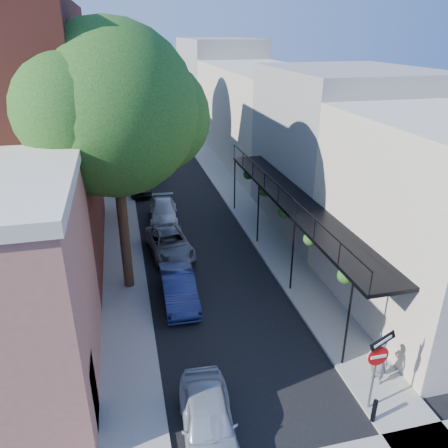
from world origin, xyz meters
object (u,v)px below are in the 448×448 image
bollard (374,411)px  parked_car_d (164,212)px  parked_car_e (139,185)px  parked_car_b (179,288)px  oak_mid (120,104)px  parked_car_a (208,421)px  oak_near (123,112)px  pedestrian (380,360)px  oak_far (117,69)px  parked_car_f (151,167)px  sign_post (378,359)px  parked_car_c (170,243)px

bollard → parked_car_d: (-4.40, 16.90, 0.06)m
parked_car_e → parked_car_b: bearing=-88.8°
oak_mid → parked_car_a: (1.53, -17.06, -6.40)m
oak_near → pedestrian: bearing=-48.4°
parked_car_a → parked_car_d: size_ratio=0.96×
oak_far → parked_car_f: oak_far is taller
pedestrian → parked_car_e: bearing=-0.3°
sign_post → oak_near: size_ratio=0.26×
parked_car_e → pedestrian: 21.83m
oak_mid → sign_post: bearing=-69.1°
bollard → oak_near: 13.78m
bollard → parked_car_e: size_ratio=0.22×
sign_post → pedestrian: (0.85, 0.99, -1.07)m
sign_post → parked_car_c: size_ratio=0.68×
oak_near → pedestrian: (7.37, -8.29, -6.91)m
sign_post → parked_car_c: (-4.74, 11.86, -1.42)m
sign_post → oak_near: bearing=125.1°
parked_car_d → parked_car_f: size_ratio=0.95×
oak_mid → parked_car_c: (1.83, -5.39, -6.44)m
parked_car_a → parked_car_e: (-0.67, 21.61, -0.04)m
parked_car_c → parked_car_d: bearing=81.2°
bollard → oak_near: oak_near is taller
sign_post → oak_mid: (-6.58, 17.26, 5.02)m
parked_car_c → parked_car_a: bearing=-98.0°
pedestrian → parked_car_c: bearing=9.4°
oak_far → parked_car_f: size_ratio=2.82×
sign_post → parked_car_b: size_ratio=0.75×
parked_car_b → parked_car_d: 9.07m
oak_far → parked_car_d: bearing=-78.8°
parked_car_b → parked_car_d: size_ratio=0.99×
oak_near → bollard: bearing=-56.9°
parked_car_c → parked_car_f: parked_car_f is taller
oak_far → pedestrian: size_ratio=7.00×
oak_near → parked_car_e: 14.50m
parked_car_e → parked_car_a: bearing=-90.3°
oak_mid → parked_car_b: bearing=-80.3°
oak_mid → parked_car_e: (0.86, 4.55, -6.44)m
oak_far → parked_car_e: size_ratio=3.29×
parked_car_d → parked_car_f: (0.00, 9.60, 0.11)m
oak_near → pedestrian: oak_near is taller
oak_near → parked_car_c: oak_near is taller
oak_far → parked_car_c: size_ratio=2.69×
sign_post → parked_car_e: (-5.72, 21.81, -1.42)m
parked_car_e → parked_car_f: bearing=72.5°
parked_car_c → parked_car_e: 9.99m
bollard → parked_car_a: 4.94m
oak_near → sign_post: bearing=-54.9°
parked_car_b → parked_car_a: bearing=-90.5°
oak_far → parked_car_a: 27.22m
oak_near → parked_car_c: bearing=55.3°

